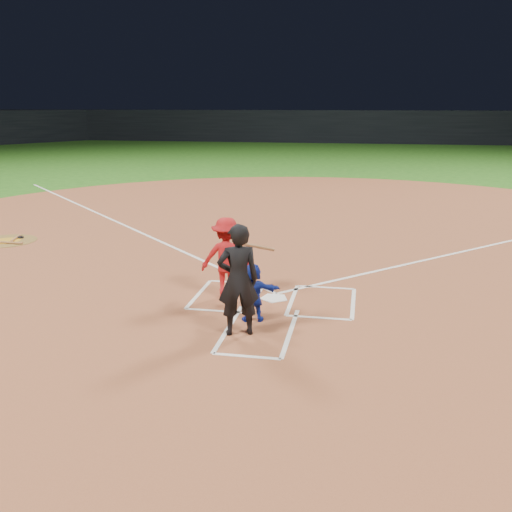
% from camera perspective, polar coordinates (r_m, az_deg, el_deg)
% --- Properties ---
extents(ground, '(120.00, 120.00, 0.00)m').
position_cam_1_polar(ground, '(11.65, 1.82, -4.33)').
color(ground, '#235B16').
rests_on(ground, ground).
extents(home_plate_dirt, '(28.00, 28.00, 0.01)m').
position_cam_1_polar(home_plate_dirt, '(17.38, 4.89, 2.16)').
color(home_plate_dirt, brown).
rests_on(home_plate_dirt, ground).
extents(stadium_wall_far, '(80.00, 1.20, 3.20)m').
position_cam_1_polar(stadium_wall_far, '(58.93, 9.27, 12.64)').
color(stadium_wall_far, black).
rests_on(stadium_wall_far, ground).
extents(home_plate, '(0.60, 0.60, 0.02)m').
position_cam_1_polar(home_plate, '(11.64, 1.82, -4.23)').
color(home_plate, white).
rests_on(home_plate, home_plate_dirt).
extents(on_deck_circle, '(1.70, 1.70, 0.01)m').
position_cam_1_polar(on_deck_circle, '(17.96, -23.71, 1.39)').
color(on_deck_circle, brown).
rests_on(on_deck_circle, home_plate_dirt).
extents(on_deck_logo, '(0.80, 0.80, 0.00)m').
position_cam_1_polar(on_deck_logo, '(17.96, -23.72, 1.41)').
color(on_deck_logo, '#C58E17').
rests_on(on_deck_logo, on_deck_circle).
extents(on_deck_bat_a, '(0.28, 0.83, 0.06)m').
position_cam_1_polar(on_deck_bat_a, '(18.07, -22.89, 1.67)').
color(on_deck_bat_a, '#A2673B').
rests_on(on_deck_bat_a, on_deck_circle).
extents(on_deck_bat_c, '(0.84, 0.07, 0.06)m').
position_cam_1_polar(on_deck_bat_c, '(17.54, -23.45, 1.24)').
color(on_deck_bat_c, '#986337').
rests_on(on_deck_bat_c, on_deck_circle).
extents(bat_weight_donut, '(0.19, 0.19, 0.05)m').
position_cam_1_polar(bat_weight_donut, '(18.16, -22.50, 1.76)').
color(bat_weight_donut, black).
rests_on(bat_weight_donut, on_deck_circle).
extents(catcher, '(1.05, 0.53, 1.08)m').
position_cam_1_polar(catcher, '(10.32, -0.33, -3.64)').
color(catcher, navy).
rests_on(catcher, home_plate_dirt).
extents(umpire, '(0.82, 0.68, 1.94)m').
position_cam_1_polar(umpire, '(9.60, -1.80, -2.41)').
color(umpire, black).
rests_on(umpire, home_plate_dirt).
extents(chalk_markings, '(28.35, 17.32, 0.01)m').
position_cam_1_polar(chalk_markings, '(16.68, 4.64, 1.66)').
color(chalk_markings, white).
rests_on(chalk_markings, home_plate_dirt).
extents(batter_at_plate, '(1.53, 0.72, 1.65)m').
position_cam_1_polar(batter_at_plate, '(11.52, -2.93, -0.18)').
color(batter_at_plate, '#AB1315').
rests_on(batter_at_plate, home_plate_dirt).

